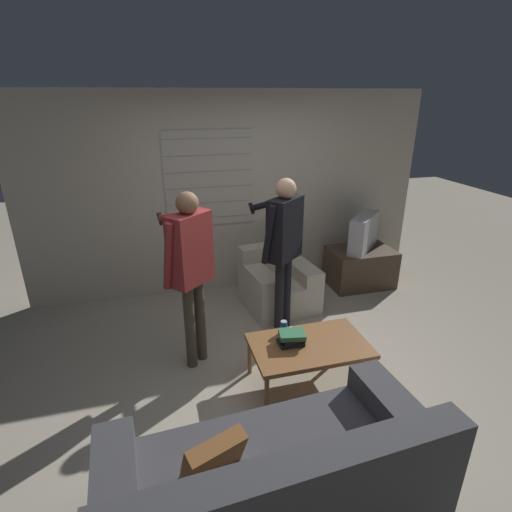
{
  "coord_description": "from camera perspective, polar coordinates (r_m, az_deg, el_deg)",
  "views": [
    {
      "loc": [
        -1.04,
        -2.94,
        2.48
      ],
      "look_at": [
        -0.08,
        0.58,
        1.0
      ],
      "focal_mm": 28.0,
      "sensor_mm": 36.0,
      "label": 1
    }
  ],
  "objects": [
    {
      "name": "ground_plane",
      "position": [
        3.99,
        3.39,
        -16.44
      ],
      "size": [
        16.0,
        16.0,
        0.0
      ],
      "primitive_type": "plane",
      "color": "#B2A893"
    },
    {
      "name": "tv",
      "position": [
        5.54,
        15.11,
        3.23
      ],
      "size": [
        0.63,
        0.62,
        0.49
      ],
      "rotation": [
        0.0,
        0.0,
        3.9
      ],
      "color": "#B2B2B7",
      "rests_on": "tv_stand"
    },
    {
      "name": "couch_blue",
      "position": [
        2.78,
        2.76,
        -29.71
      ],
      "size": [
        2.09,
        1.03,
        0.81
      ],
      "rotation": [
        0.0,
        0.0,
        0.06
      ],
      "color": "#424247",
      "rests_on": "ground_plane"
    },
    {
      "name": "wall_back",
      "position": [
        5.22,
        -3.55,
        8.78
      ],
      "size": [
        5.2,
        0.08,
        2.55
      ],
      "color": "beige",
      "rests_on": "ground_plane"
    },
    {
      "name": "armchair_beige",
      "position": [
        4.97,
        3.15,
        -3.98
      ],
      "size": [
        0.89,
        0.87,
        0.74
      ],
      "rotation": [
        0.0,
        0.0,
        3.27
      ],
      "color": "beige",
      "rests_on": "ground_plane"
    },
    {
      "name": "spare_remote",
      "position": [
        3.81,
        5.65,
        -10.53
      ],
      "size": [
        0.11,
        0.13,
        0.02
      ],
      "rotation": [
        0.0,
        0.0,
        0.67
      ],
      "color": "white",
      "rests_on": "coffee_table"
    },
    {
      "name": "coffee_table",
      "position": [
        3.68,
        7.62,
        -12.82
      ],
      "size": [
        1.04,
        0.64,
        0.42
      ],
      "color": "brown",
      "rests_on": "ground_plane"
    },
    {
      "name": "tv_stand",
      "position": [
        5.72,
        14.64,
        -1.54
      ],
      "size": [
        0.86,
        0.59,
        0.52
      ],
      "color": "#4C3D2D",
      "rests_on": "ground_plane"
    },
    {
      "name": "person_left_standing",
      "position": [
        3.64,
        -9.43,
        -0.61
      ],
      "size": [
        0.5,
        0.84,
        1.72
      ],
      "rotation": [
        0.0,
        0.0,
        0.71
      ],
      "color": "#4C4233",
      "rests_on": "ground_plane"
    },
    {
      "name": "person_right_standing",
      "position": [
        4.16,
        3.95,
        2.59
      ],
      "size": [
        0.51,
        0.85,
        1.72
      ],
      "rotation": [
        0.0,
        0.0,
        0.71
      ],
      "color": "black",
      "rests_on": "ground_plane"
    },
    {
      "name": "soda_can",
      "position": [
        3.75,
        3.97,
        -10.11
      ],
      "size": [
        0.07,
        0.07,
        0.13
      ],
      "color": "#194C9E",
      "rests_on": "coffee_table"
    },
    {
      "name": "book_stack",
      "position": [
        3.61,
        5.15,
        -11.58
      ],
      "size": [
        0.25,
        0.21,
        0.11
      ],
      "color": "black",
      "rests_on": "coffee_table"
    }
  ]
}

